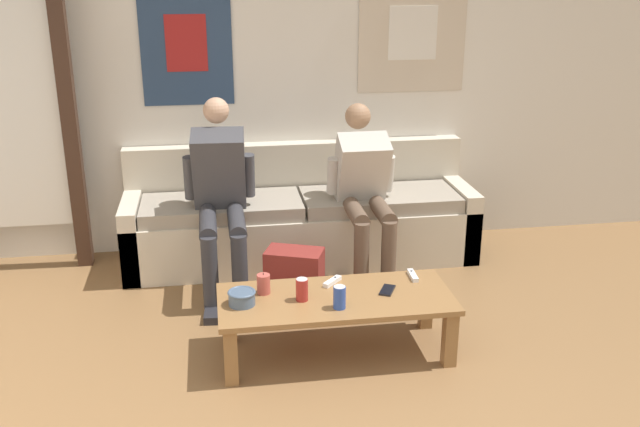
% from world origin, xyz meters
% --- Properties ---
extents(wall_back, '(10.00, 0.07, 2.55)m').
position_xyz_m(wall_back, '(0.00, 3.00, 1.28)').
color(wall_back, silver).
rests_on(wall_back, ground_plane).
extents(couch, '(2.48, 0.68, 0.80)m').
position_xyz_m(couch, '(0.26, 2.66, 0.28)').
color(couch, beige).
rests_on(couch, ground_plane).
extents(coffee_table, '(1.27, 0.54, 0.34)m').
position_xyz_m(coffee_table, '(0.27, 1.28, 0.29)').
color(coffee_table, olive).
rests_on(coffee_table, ground_plane).
extents(person_seated_adult, '(0.47, 0.92, 1.22)m').
position_xyz_m(person_seated_adult, '(-0.31, 2.30, 0.65)').
color(person_seated_adult, '#2D2D33').
rests_on(person_seated_adult, ground_plane).
extents(person_seated_teen, '(0.47, 0.89, 1.14)m').
position_xyz_m(person_seated_teen, '(0.66, 2.34, 0.62)').
color(person_seated_teen, brown).
rests_on(person_seated_teen, ground_plane).
extents(backpack, '(0.40, 0.32, 0.36)m').
position_xyz_m(backpack, '(0.12, 1.92, 0.17)').
color(backpack, maroon).
rests_on(backpack, ground_plane).
extents(ceramic_bowl, '(0.15, 0.15, 0.08)m').
position_xyz_m(ceramic_bowl, '(-0.23, 1.27, 0.39)').
color(ceramic_bowl, '#475B75').
rests_on(ceramic_bowl, coffee_table).
extents(pillar_candle, '(0.07, 0.07, 0.12)m').
position_xyz_m(pillar_candle, '(-0.11, 1.39, 0.40)').
color(pillar_candle, '#B24C42').
rests_on(pillar_candle, coffee_table).
extents(drink_can_blue, '(0.07, 0.07, 0.12)m').
position_xyz_m(drink_can_blue, '(0.27, 1.15, 0.41)').
color(drink_can_blue, '#28479E').
rests_on(drink_can_blue, coffee_table).
extents(drink_can_red, '(0.07, 0.07, 0.12)m').
position_xyz_m(drink_can_red, '(0.09, 1.27, 0.41)').
color(drink_can_red, maroon).
rests_on(drink_can_red, coffee_table).
extents(game_controller_near_left, '(0.04, 0.15, 0.03)m').
position_xyz_m(game_controller_near_left, '(0.75, 1.46, 0.36)').
color(game_controller_near_left, white).
rests_on(game_controller_near_left, coffee_table).
extents(game_controller_near_right, '(0.12, 0.13, 0.03)m').
position_xyz_m(game_controller_near_right, '(0.28, 1.45, 0.36)').
color(game_controller_near_right, white).
rests_on(game_controller_near_right, coffee_table).
extents(cell_phone, '(0.12, 0.15, 0.01)m').
position_xyz_m(cell_phone, '(0.57, 1.31, 0.35)').
color(cell_phone, black).
rests_on(cell_phone, coffee_table).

